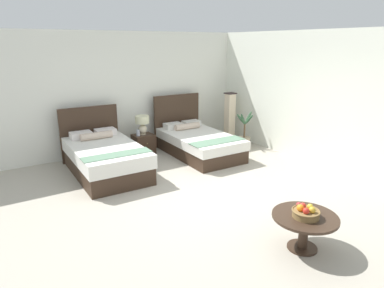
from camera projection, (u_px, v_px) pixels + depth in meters
ground_plane at (209, 197)px, 6.00m from camera, size 9.60×10.40×0.02m
wall_back at (129, 92)px, 8.34m from camera, size 9.60×0.12×2.85m
wall_side_right at (311, 98)px, 7.46m from camera, size 0.12×6.00×2.85m
bed_near_window at (105, 157)px, 6.99m from camera, size 1.33×2.23×1.23m
bed_near_corner at (197, 142)px, 8.19m from camera, size 1.32×2.25×1.31m
nightstand at (144, 144)px, 8.21m from camera, size 0.48×0.43×0.48m
table_lamp at (142, 123)px, 8.08m from camera, size 0.33×0.33×0.45m
vase at (138, 133)px, 8.02m from camera, size 0.08×0.08×0.15m
coffee_table at (304, 223)px, 4.37m from camera, size 0.83×0.83×0.47m
fruit_bowl at (306, 212)px, 4.29m from camera, size 0.35×0.35×0.17m
loose_apple at (299, 205)px, 4.55m from camera, size 0.07×0.07×0.07m
floor_lamp_corner at (230, 117)px, 9.34m from camera, size 0.26×0.26×1.29m
potted_palm at (244, 138)px, 8.74m from camera, size 0.48×0.46×0.94m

